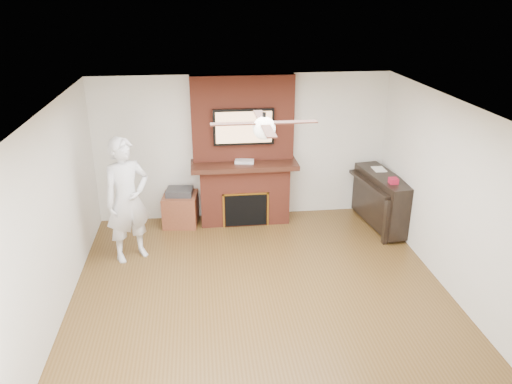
{
  "coord_description": "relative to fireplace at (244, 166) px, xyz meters",
  "views": [
    {
      "loc": [
        -0.73,
        -5.41,
        3.77
      ],
      "look_at": [
        0.01,
        0.9,
        1.18
      ],
      "focal_mm": 35.0,
      "sensor_mm": 36.0,
      "label": 1
    }
  ],
  "objects": [
    {
      "name": "piano",
      "position": [
        2.27,
        -0.55,
        -0.5
      ],
      "size": [
        0.7,
        1.46,
        1.01
      ],
      "rotation": [
        0.0,
        0.0,
        0.13
      ],
      "color": "black",
      "rests_on": "ground"
    },
    {
      "name": "candle_green",
      "position": [
        -0.06,
        -0.19,
        -0.95
      ],
      "size": [
        0.07,
        0.07,
        0.08
      ],
      "primitive_type": "cylinder",
      "color": "#5C923A",
      "rests_on": "ground"
    },
    {
      "name": "candle_blue",
      "position": [
        0.12,
        -0.2,
        -0.95
      ],
      "size": [
        0.06,
        0.06,
        0.09
      ],
      "primitive_type": "cylinder",
      "color": "#334E9A",
      "rests_on": "ground"
    },
    {
      "name": "fireplace",
      "position": [
        0.0,
        0.0,
        0.0
      ],
      "size": [
        1.78,
        0.64,
        2.5
      ],
      "color": "maroon",
      "rests_on": "ground"
    },
    {
      "name": "room_shell",
      "position": [
        0.0,
        -2.55,
        0.25
      ],
      "size": [
        5.36,
        5.86,
        2.86
      ],
      "color": "#4D3416",
      "rests_on": "ground"
    },
    {
      "name": "person",
      "position": [
        -1.81,
        -1.15,
        -0.06
      ],
      "size": [
        0.82,
        0.74,
        1.87
      ],
      "primitive_type": "imported",
      "rotation": [
        0.0,
        0.0,
        0.53
      ],
      "color": "silver",
      "rests_on": "ground"
    },
    {
      "name": "ceiling_fan",
      "position": [
        -0.0,
        -2.55,
        1.34
      ],
      "size": [
        1.21,
        1.21,
        0.31
      ],
      "color": "black",
      "rests_on": "room_shell"
    },
    {
      "name": "candle_cream",
      "position": [
        0.02,
        -0.16,
        -0.93
      ],
      "size": [
        0.07,
        0.07,
        0.12
      ],
      "primitive_type": "cylinder",
      "color": "beige",
      "rests_on": "ground"
    },
    {
      "name": "tv",
      "position": [
        0.0,
        -0.05,
        0.68
      ],
      "size": [
        1.0,
        0.08,
        0.6
      ],
      "color": "black",
      "rests_on": "fireplace"
    },
    {
      "name": "cable_box",
      "position": [
        0.0,
        -0.1,
        0.11
      ],
      "size": [
        0.34,
        0.23,
        0.04
      ],
      "primitive_type": "cube",
      "rotation": [
        0.0,
        0.0,
        -0.16
      ],
      "color": "silver",
      "rests_on": "fireplace"
    },
    {
      "name": "candle_orange",
      "position": [
        -0.22,
        -0.21,
        -0.94
      ],
      "size": [
        0.07,
        0.07,
        0.11
      ],
      "primitive_type": "cylinder",
      "color": "orange",
      "rests_on": "ground"
    },
    {
      "name": "side_table",
      "position": [
        -1.1,
        -0.07,
        -0.7
      ],
      "size": [
        0.63,
        0.63,
        0.65
      ],
      "rotation": [
        0.0,
        0.0,
        -0.12
      ],
      "color": "brown",
      "rests_on": "ground"
    }
  ]
}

